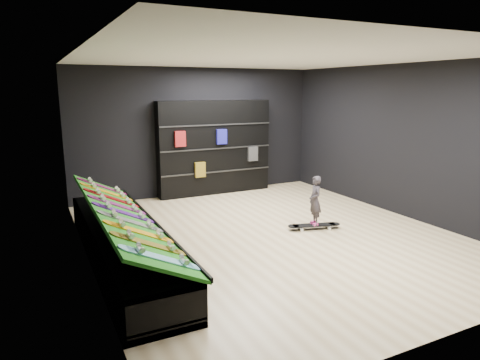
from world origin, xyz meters
name	(u,v)px	position (x,y,z in m)	size (l,w,h in m)	color
floor	(271,235)	(0.00, 0.00, 0.00)	(6.00, 7.00, 0.01)	beige
ceiling	(273,57)	(0.00, 0.00, 3.00)	(6.00, 7.00, 0.01)	white
wall_back	(197,132)	(0.00, 3.50, 1.50)	(6.00, 0.02, 3.00)	black
wall_front	(459,196)	(0.00, -3.50, 1.50)	(6.00, 0.02, 3.00)	black
wall_left	(83,164)	(-3.00, 0.00, 1.50)	(0.02, 7.00, 3.00)	black
wall_right	(403,141)	(3.00, 0.00, 1.50)	(0.02, 7.00, 3.00)	black
display_rack	(122,245)	(-2.55, 0.00, 0.25)	(0.90, 4.50, 0.50)	black
turf_ramp	(123,215)	(-2.50, 0.00, 0.71)	(1.00, 4.50, 0.04)	#166610
back_shelving	(214,148)	(0.36, 3.32, 1.12)	(2.80, 0.33, 2.24)	black
floor_skateboard	(314,227)	(0.88, -0.06, 0.05)	(0.98, 0.22, 0.09)	black
child	(315,210)	(0.88, -0.06, 0.36)	(0.20, 0.14, 0.54)	black
display_board_0	(161,258)	(-2.49, -1.90, 0.74)	(0.98, 0.22, 0.09)	#0CB2E5
display_board_1	(150,244)	(-2.49, -1.42, 0.74)	(0.98, 0.22, 0.09)	yellow
display_board_2	(140,232)	(-2.49, -0.95, 0.74)	(0.98, 0.22, 0.09)	yellow
display_board_3	(132,222)	(-2.49, -0.48, 0.74)	(0.98, 0.22, 0.09)	black
display_board_4	(124,213)	(-2.49, 0.00, 0.74)	(0.98, 0.22, 0.09)	purple
display_board_5	(118,205)	(-2.49, 0.48, 0.74)	(0.98, 0.22, 0.09)	#2626BF
display_board_6	(112,198)	(-2.49, 0.95, 0.74)	(0.98, 0.22, 0.09)	red
display_board_7	(107,192)	(-2.49, 1.42, 0.74)	(0.98, 0.22, 0.09)	orange
display_board_8	(103,187)	(-2.49, 1.90, 0.74)	(0.98, 0.22, 0.09)	#E5198C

